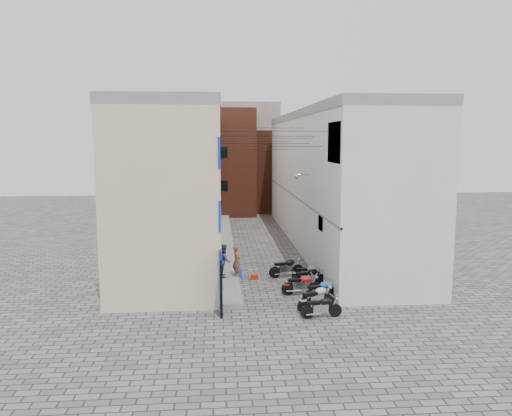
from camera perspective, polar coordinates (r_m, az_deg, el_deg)
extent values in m
plane|color=#524F4D|center=(21.62, 2.85, -11.42)|extent=(90.00, 90.00, 0.00)
cube|color=gray|center=(33.98, -3.42, -4.08)|extent=(0.90, 26.00, 0.25)
cube|color=beige|center=(33.45, -8.54, 2.80)|extent=(5.00, 26.00, 8.50)
cube|color=#D37776|center=(33.39, -4.31, 2.43)|extent=(0.10, 26.00, 0.80)
cube|color=#0C38B5|center=(25.81, -4.14, -5.24)|extent=(0.12, 10.20, 2.40)
cube|color=#0C38B5|center=(25.21, -4.28, 3.65)|extent=(0.10, 10.20, 4.00)
cube|color=gray|center=(33.37, -8.70, 10.52)|extent=(5.10, 26.00, 0.50)
cube|color=black|center=(20.74, -4.00, -9.08)|extent=(0.10, 1.20, 2.20)
cube|color=white|center=(34.24, 8.42, 2.92)|extent=(5.00, 26.00, 8.50)
cube|color=#0C38B5|center=(22.36, 9.02, 7.41)|extent=(0.10, 2.40, 1.80)
cube|color=white|center=(25.14, 7.52, -1.69)|extent=(0.08, 1.00, 0.70)
cylinder|color=#B2B2B7|center=(27.73, 5.48, 3.81)|extent=(0.80, 0.06, 0.06)
sphere|color=#B2B2B7|center=(27.67, 4.66, 3.60)|extent=(0.28, 0.28, 0.28)
cube|color=gray|center=(34.15, 8.57, 10.46)|extent=(5.10, 26.00, 0.50)
cube|color=gray|center=(33.85, 4.33, 1.48)|extent=(0.10, 26.00, 0.12)
cube|color=brown|center=(48.29, -3.77, 5.28)|extent=(6.00, 6.00, 10.00)
cube|color=brown|center=(50.66, 1.89, 4.27)|extent=(5.00, 6.00, 8.00)
cube|color=gray|center=(54.33, -1.74, 6.10)|extent=(8.00, 5.00, 11.00)
cube|color=black|center=(45.90, -1.18, 0.40)|extent=(2.00, 0.30, 2.40)
cylinder|color=black|center=(22.41, 2.31, 8.78)|extent=(5.20, 0.02, 0.02)
cylinder|color=black|center=(24.39, 1.74, 7.06)|extent=(5.20, 0.02, 0.02)
cylinder|color=black|center=(26.88, 1.16, 7.98)|extent=(5.20, 0.02, 0.02)
cylinder|color=black|center=(29.37, 0.67, 9.14)|extent=(5.20, 0.02, 0.02)
cylinder|color=black|center=(32.36, 0.18, 6.71)|extent=(5.20, 0.02, 0.02)
cylinder|color=black|center=(35.34, -0.22, 7.62)|extent=(5.20, 0.02, 0.02)
cylinder|color=black|center=(25.38, 1.50, 8.22)|extent=(5.65, 2.07, 0.02)
cylinder|color=black|center=(28.37, 0.85, 7.37)|extent=(5.80, 1.58, 0.02)
imported|color=#9C4E39|center=(25.39, -2.25, -6.05)|extent=(0.46, 0.63, 1.58)
imported|color=#363F51|center=(25.33, -3.68, -6.00)|extent=(0.69, 0.86, 1.66)
cylinder|color=blue|center=(26.10, -1.95, -7.48)|extent=(0.35, 0.35, 0.48)
cylinder|color=blue|center=(26.62, -2.00, -7.18)|extent=(0.37, 0.37, 0.47)
cube|color=#B0250C|center=(25.87, -0.18, -7.88)|extent=(0.42, 0.34, 0.24)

